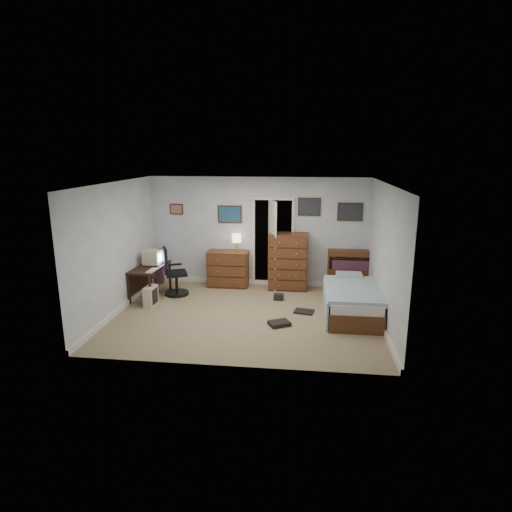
{
  "coord_description": "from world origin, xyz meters",
  "views": [
    {
      "loc": [
        1.09,
        -7.6,
        3.06
      ],
      "look_at": [
        0.15,
        0.3,
        1.1
      ],
      "focal_mm": 30.0,
      "sensor_mm": 36.0,
      "label": 1
    }
  ],
  "objects": [
    {
      "name": "office_chair",
      "position": [
        -1.73,
        1.0,
        0.41
      ],
      "size": [
        0.67,
        0.67,
        1.06
      ],
      "rotation": [
        0.0,
        0.0,
        0.41
      ],
      "color": "black",
      "rests_on": "floor"
    },
    {
      "name": "bed",
      "position": [
        1.99,
        0.28,
        0.29
      ],
      "size": [
        1.02,
        1.89,
        0.62
      ],
      "rotation": [
        0.0,
        0.0,
        0.0
      ],
      "color": "#5A321C",
      "rests_on": "floor"
    },
    {
      "name": "wall_posters",
      "position": [
        0.57,
        1.98,
        1.75
      ],
      "size": [
        4.38,
        0.04,
        0.6
      ],
      "color": "#331E11",
      "rests_on": "floor"
    },
    {
      "name": "floor_clutter",
      "position": [
        0.74,
        0.13,
        0.04
      ],
      "size": [
        0.86,
        1.65,
        0.13
      ],
      "rotation": [
        0.0,
        0.0,
        0.27
      ],
      "color": "black",
      "rests_on": "floor"
    },
    {
      "name": "tall_dresser",
      "position": [
        0.72,
        1.75,
        0.64
      ],
      "size": [
        0.87,
        0.51,
        1.28
      ],
      "primitive_type": "cube",
      "rotation": [
        0.0,
        0.0,
        -0.01
      ],
      "color": "#5A321C",
      "rests_on": "floor"
    },
    {
      "name": "pc_tower",
      "position": [
        -2.0,
        0.31,
        0.2
      ],
      "size": [
        0.2,
        0.38,
        0.4
      ],
      "rotation": [
        0.0,
        0.0,
        -0.06
      ],
      "color": "beige",
      "rests_on": "floor"
    },
    {
      "name": "low_dresser",
      "position": [
        -0.67,
        1.77,
        0.41
      ],
      "size": [
        0.94,
        0.48,
        0.83
      ],
      "primitive_type": "cube",
      "rotation": [
        0.0,
        0.0,
        0.02
      ],
      "color": "#5A321C",
      "rests_on": "floor"
    },
    {
      "name": "computer_desk",
      "position": [
        -2.28,
        0.86,
        0.51
      ],
      "size": [
        0.6,
        1.18,
        0.67
      ],
      "rotation": [
        0.0,
        0.0,
        -0.06
      ],
      "color": "black",
      "rests_on": "floor"
    },
    {
      "name": "keyboard",
      "position": [
        -2.02,
        0.51,
        0.68
      ],
      "size": [
        0.15,
        0.36,
        0.02
      ],
      "primitive_type": "cube",
      "rotation": [
        0.0,
        0.0,
        -0.06
      ],
      "color": "beige",
      "rests_on": "computer_desk"
    },
    {
      "name": "headboard_bookcase",
      "position": [
        2.1,
        1.86,
        0.48
      ],
      "size": [
        1.02,
        0.3,
        0.91
      ],
      "rotation": [
        0.0,
        0.0,
        -0.05
      ],
      "color": "#5A321C",
      "rests_on": "floor"
    },
    {
      "name": "media_stack",
      "position": [
        -2.32,
        1.81,
        0.42
      ],
      "size": [
        0.18,
        0.18,
        0.83
      ],
      "primitive_type": "cube",
      "rotation": [
        0.0,
        0.0,
        0.06
      ],
      "color": "maroon",
      "rests_on": "floor"
    },
    {
      "name": "floor",
      "position": [
        0.0,
        0.0,
        -0.01
      ],
      "size": [
        5.0,
        4.0,
        0.02
      ],
      "primitive_type": "cube",
      "color": "gray",
      "rests_on": "ground"
    },
    {
      "name": "crt_monitor",
      "position": [
        -2.18,
        1.01,
        0.83
      ],
      "size": [
        0.36,
        0.34,
        0.32
      ],
      "rotation": [
        0.0,
        0.0,
        -0.06
      ],
      "color": "beige",
      "rests_on": "computer_desk"
    },
    {
      "name": "doorway",
      "position": [
        0.35,
        2.27,
        1.0
      ],
      "size": [
        0.96,
        1.12,
        2.05
      ],
      "color": "black",
      "rests_on": "floor"
    },
    {
      "name": "table_lamp",
      "position": [
        -0.47,
        1.77,
        1.12
      ],
      "size": [
        0.21,
        0.21,
        0.4
      ],
      "rotation": [
        0.0,
        0.0,
        0.02
      ],
      "color": "gold",
      "rests_on": "low_dresser"
    }
  ]
}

